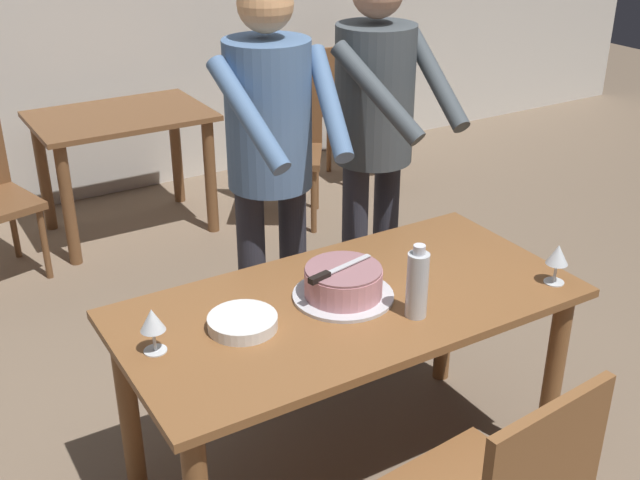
{
  "coord_description": "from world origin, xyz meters",
  "views": [
    {
      "loc": [
        -1.25,
        -1.89,
        2.07
      ],
      "look_at": [
        -0.01,
        0.18,
        0.9
      ],
      "focal_mm": 44.25,
      "sensor_mm": 36.0,
      "label": 1
    }
  ],
  "objects_px": {
    "water_bottle": "(417,284)",
    "background_chair_0": "(286,142)",
    "cake_on_platter": "(343,284)",
    "background_chair_1": "(359,107)",
    "cake_knife": "(328,273)",
    "wine_glass_near": "(152,321)",
    "plate_stack": "(243,322)",
    "wine_glass_far": "(558,256)",
    "background_table": "(123,140)",
    "main_dining_table": "(349,331)",
    "person_cutting_cake": "(271,154)",
    "person_standing_beside": "(375,131)"
  },
  "relations": [
    {
      "from": "water_bottle",
      "to": "cake_on_platter",
      "type": "bearing_deg",
      "value": 122.14
    },
    {
      "from": "plate_stack",
      "to": "cake_knife",
      "type": "bearing_deg",
      "value": -2.87
    },
    {
      "from": "cake_knife",
      "to": "wine_glass_far",
      "type": "relative_size",
      "value": 1.87
    },
    {
      "from": "background_table",
      "to": "background_chair_1",
      "type": "xyz_separation_m",
      "value": [
        1.75,
        0.11,
        -0.09
      ]
    },
    {
      "from": "main_dining_table",
      "to": "person_cutting_cake",
      "type": "relative_size",
      "value": 0.9
    },
    {
      "from": "cake_on_platter",
      "to": "plate_stack",
      "type": "height_order",
      "value": "cake_on_platter"
    },
    {
      "from": "person_standing_beside",
      "to": "background_table",
      "type": "relative_size",
      "value": 1.72
    },
    {
      "from": "cake_on_platter",
      "to": "background_chair_0",
      "type": "height_order",
      "value": "background_chair_0"
    },
    {
      "from": "cake_on_platter",
      "to": "background_table",
      "type": "bearing_deg",
      "value": 88.99
    },
    {
      "from": "background_table",
      "to": "wine_glass_far",
      "type": "bearing_deg",
      "value": -77.09
    },
    {
      "from": "wine_glass_near",
      "to": "background_chair_1",
      "type": "height_order",
      "value": "background_chair_1"
    },
    {
      "from": "main_dining_table",
      "to": "wine_glass_far",
      "type": "height_order",
      "value": "wine_glass_far"
    },
    {
      "from": "wine_glass_near",
      "to": "background_table",
      "type": "distance_m",
      "value": 2.57
    },
    {
      "from": "person_standing_beside",
      "to": "background_chair_1",
      "type": "xyz_separation_m",
      "value": [
        1.26,
        2.0,
        -0.58
      ]
    },
    {
      "from": "main_dining_table",
      "to": "person_cutting_cake",
      "type": "bearing_deg",
      "value": 87.43
    },
    {
      "from": "plate_stack",
      "to": "wine_glass_far",
      "type": "distance_m",
      "value": 1.09
    },
    {
      "from": "cake_knife",
      "to": "wine_glass_near",
      "type": "height_order",
      "value": "wine_glass_near"
    },
    {
      "from": "water_bottle",
      "to": "background_chair_0",
      "type": "distance_m",
      "value": 2.57
    },
    {
      "from": "wine_glass_far",
      "to": "main_dining_table",
      "type": "bearing_deg",
      "value": 158.41
    },
    {
      "from": "cake_on_platter",
      "to": "cake_knife",
      "type": "distance_m",
      "value": 0.1
    },
    {
      "from": "wine_glass_far",
      "to": "wine_glass_near",
      "type": "bearing_deg",
      "value": 166.96
    },
    {
      "from": "cake_on_platter",
      "to": "main_dining_table",
      "type": "bearing_deg",
      "value": -71.97
    },
    {
      "from": "wine_glass_near",
      "to": "background_table",
      "type": "xyz_separation_m",
      "value": [
        0.7,
        2.46,
        -0.28
      ]
    },
    {
      "from": "background_chair_0",
      "to": "cake_on_platter",
      "type": "bearing_deg",
      "value": -114.1
    },
    {
      "from": "wine_glass_far",
      "to": "cake_on_platter",
      "type": "bearing_deg",
      "value": 156.82
    },
    {
      "from": "wine_glass_near",
      "to": "cake_knife",
      "type": "bearing_deg",
      "value": -3.19
    },
    {
      "from": "main_dining_table",
      "to": "plate_stack",
      "type": "relative_size",
      "value": 7.0
    },
    {
      "from": "water_bottle",
      "to": "main_dining_table",
      "type": "bearing_deg",
      "value": 123.75
    },
    {
      "from": "cake_on_platter",
      "to": "water_bottle",
      "type": "xyz_separation_m",
      "value": [
        0.14,
        -0.22,
        0.06
      ]
    },
    {
      "from": "cake_knife",
      "to": "wine_glass_near",
      "type": "distance_m",
      "value": 0.58
    },
    {
      "from": "cake_on_platter",
      "to": "water_bottle",
      "type": "bearing_deg",
      "value": -57.86
    },
    {
      "from": "cake_knife",
      "to": "plate_stack",
      "type": "relative_size",
      "value": 1.22
    },
    {
      "from": "person_cutting_cake",
      "to": "cake_knife",
      "type": "bearing_deg",
      "value": -100.24
    },
    {
      "from": "wine_glass_far",
      "to": "person_cutting_cake",
      "type": "bearing_deg",
      "value": 126.91
    },
    {
      "from": "plate_stack",
      "to": "background_chair_0",
      "type": "height_order",
      "value": "background_chair_0"
    },
    {
      "from": "plate_stack",
      "to": "person_cutting_cake",
      "type": "xyz_separation_m",
      "value": [
        0.41,
        0.57,
        0.31
      ]
    },
    {
      "from": "main_dining_table",
      "to": "cake_knife",
      "type": "distance_m",
      "value": 0.25
    },
    {
      "from": "main_dining_table",
      "to": "water_bottle",
      "type": "distance_m",
      "value": 0.33
    },
    {
      "from": "water_bottle",
      "to": "background_chair_1",
      "type": "xyz_separation_m",
      "value": [
        1.66,
        2.81,
        -0.37
      ]
    },
    {
      "from": "cake_on_platter",
      "to": "cake_knife",
      "type": "bearing_deg",
      "value": -167.96
    },
    {
      "from": "background_table",
      "to": "background_chair_1",
      "type": "bearing_deg",
      "value": 3.7
    },
    {
      "from": "cake_knife",
      "to": "person_cutting_cake",
      "type": "relative_size",
      "value": 0.16
    },
    {
      "from": "cake_knife",
      "to": "plate_stack",
      "type": "height_order",
      "value": "cake_knife"
    },
    {
      "from": "cake_on_platter",
      "to": "person_standing_beside",
      "type": "bearing_deg",
      "value": 48.42
    },
    {
      "from": "wine_glass_far",
      "to": "background_table",
      "type": "distance_m",
      "value": 2.86
    },
    {
      "from": "cake_knife",
      "to": "background_table",
      "type": "bearing_deg",
      "value": 87.38
    },
    {
      "from": "plate_stack",
      "to": "background_chair_1",
      "type": "bearing_deg",
      "value": 50.17
    },
    {
      "from": "water_bottle",
      "to": "background_chair_1",
      "type": "distance_m",
      "value": 3.28
    },
    {
      "from": "background_chair_0",
      "to": "person_cutting_cake",
      "type": "bearing_deg",
      "value": -120.24
    },
    {
      "from": "wine_glass_near",
      "to": "background_chair_0",
      "type": "distance_m",
      "value": 2.73
    }
  ]
}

